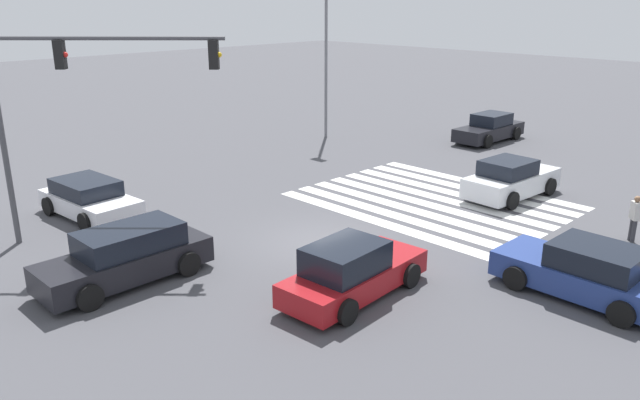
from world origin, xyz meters
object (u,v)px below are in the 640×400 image
car_5 (586,272)px  pedestrian (635,216)px  car_3 (511,180)px  traffic_signal_mast (65,93)px  street_light_pole_b (326,37)px  car_6 (89,199)px  car_1 (489,129)px  car_4 (126,256)px  car_2 (352,272)px

car_5 → pedestrian: (0.58, -4.99, 0.16)m
car_3 → pedestrian: size_ratio=2.91×
traffic_signal_mast → car_5: traffic_signal_mast is taller
traffic_signal_mast → pedestrian: traffic_signal_mast is taller
street_light_pole_b → car_6: bearing=102.5°
car_1 → car_4: size_ratio=0.99×
traffic_signal_mast → car_6: (2.31, -1.35, -4.17)m
car_4 → car_5: 12.42m
car_3 → car_6: (9.57, 12.85, -0.06)m
car_3 → pedestrian: (-5.18, 1.45, 0.13)m
car_4 → car_6: car_4 is taller
car_6 → car_5: bearing=18.7°
car_3 → street_light_pole_b: (13.02, -2.76, 4.76)m
car_4 → street_light_pole_b: bearing=-151.7°
car_5 → street_light_pole_b: street_light_pole_b is taller
traffic_signal_mast → car_1: 22.96m
car_4 → street_light_pole_b: 20.29m
car_2 → pedestrian: car_2 is taller
car_4 → pedestrian: bearing=146.0°
street_light_pole_b → car_3: bearing=168.0°
traffic_signal_mast → car_2: (-8.67, -3.37, -4.12)m
traffic_signal_mast → car_4: size_ratio=1.40×
car_1 → car_6: 21.51m
car_1 → car_2: bearing=21.8°
street_light_pole_b → car_4: bearing=118.5°
car_6 → pedestrian: size_ratio=2.77×
traffic_signal_mast → car_3: 16.46m
car_5 → car_6: (15.33, 6.41, -0.04)m
car_3 → car_6: bearing=146.7°
car_5 → car_1: bearing=-51.3°
traffic_signal_mast → car_3: (-7.26, -14.20, -4.11)m
car_3 → car_4: car_3 is taller
car_6 → street_light_pole_b: (3.45, -15.61, 4.83)m
car_1 → car_6: bearing=-8.9°
traffic_signal_mast → car_3: bearing=17.9°
car_5 → car_6: bearing=23.1°
car_3 → pedestrian: bearing=-102.2°
car_5 → pedestrian: size_ratio=2.94×
car_1 → street_light_pole_b: (7.11, 5.58, 4.79)m
car_3 → pedestrian: car_3 is taller
car_3 → car_1: bearing=38.7°
car_4 → car_6: 6.21m
car_6 → pedestrian: pedestrian is taller
car_4 → street_light_pole_b: (9.41, -17.35, 4.73)m
traffic_signal_mast → street_light_pole_b: size_ratio=0.72×
car_2 → car_3: bearing=3.7°
car_1 → car_2: 20.53m
car_3 → car_4: size_ratio=0.94×
traffic_signal_mast → pedestrian: 18.25m
car_1 → street_light_pole_b: size_ratio=0.51×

